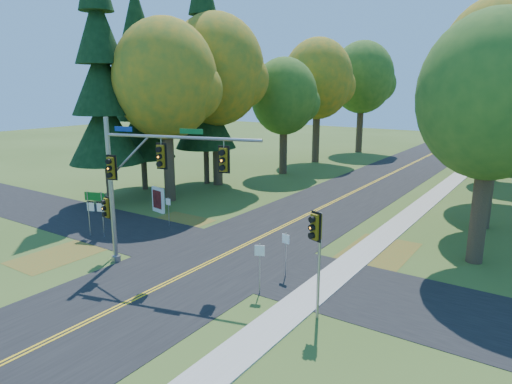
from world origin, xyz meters
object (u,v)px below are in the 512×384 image
Objects in this scene: traffic_mast at (145,174)px; route_sign_cluster at (95,205)px; east_signal_pole at (316,239)px; info_kiosk at (158,200)px.

route_sign_cluster is (-6.30, 1.59, -2.86)m from traffic_mast.
route_sign_cluster is at bearing 150.53° from traffic_mast.
east_signal_pole is at bearing -27.32° from route_sign_cluster.
info_kiosk is at bearing 77.26° from route_sign_cluster.
east_signal_pole reaches higher than route_sign_cluster.
east_signal_pole is at bearing -14.39° from info_kiosk.
traffic_mast is 2.84× the size of route_sign_cluster.
traffic_mast is 4.36× the size of info_kiosk.
traffic_mast reaches higher than east_signal_pole.
east_signal_pole is 15.95m from route_sign_cluster.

